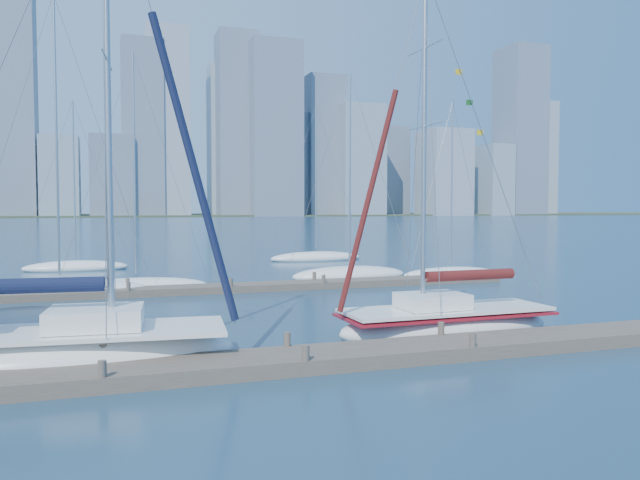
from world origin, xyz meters
name	(u,v)px	position (x,y,z in m)	size (l,w,h in m)	color
ground	(296,367)	(0.00, 0.00, 0.00)	(700.00, 700.00, 0.00)	#163248
near_dock	(296,360)	(0.00, 0.00, 0.20)	(26.00, 2.00, 0.40)	#4D4238
far_dock	(247,287)	(2.00, 16.00, 0.18)	(30.00, 1.80, 0.36)	#4D4238
far_shore	(121,216)	(0.00, 320.00, 0.00)	(800.00, 100.00, 1.50)	#38472D
sailboat_navy	(72,326)	(-5.81, 1.92, 1.15)	(9.13, 3.73, 15.01)	white
sailboat_maroon	(446,305)	(6.15, 2.63, 1.02)	(7.92, 2.70, 12.72)	white
bg_boat_0	(60,290)	(-7.21, 16.98, 0.28)	(8.73, 3.02, 15.08)	white
bg_boat_1	(136,286)	(-3.53, 17.93, 0.24)	(7.68, 3.01, 12.76)	white
bg_boat_3	(350,275)	(9.06, 19.23, 0.28)	(7.64, 5.25, 12.78)	white
bg_boat_5	(451,274)	(15.49, 18.20, 0.23)	(6.82, 3.52, 11.31)	white
bg_boat_6	(76,267)	(-7.12, 30.27, 0.24)	(7.25, 3.21, 12.11)	white
bg_boat_7	(316,257)	(11.32, 32.66, 0.26)	(8.06, 3.45, 13.06)	white
skyline	(166,141)	(20.74, 290.09, 35.84)	(503.39, 51.31, 118.95)	#7F96A4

